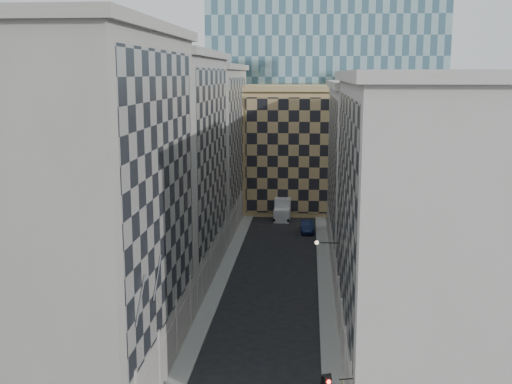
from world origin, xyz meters
The scene contains 13 objects.
sidewalk_west centered at (-5.25, 30.00, 0.07)m, with size 1.50×100.00×0.15m, color gray.
sidewalk_east centered at (5.25, 30.00, 0.07)m, with size 1.50×100.00×0.15m, color gray.
bldg_left_a centered at (-10.88, 11.00, 11.82)m, with size 10.80×22.80×23.70m.
bldg_left_b centered at (-10.88, 33.00, 11.32)m, with size 10.80×22.80×22.70m.
bldg_left_c centered at (-10.88, 55.00, 10.83)m, with size 10.80×22.80×21.70m.
bldg_right_a centered at (10.88, 15.00, 10.32)m, with size 10.80×26.80×20.70m.
bldg_right_b centered at (10.89, 42.00, 9.85)m, with size 10.80×28.80×19.70m.
tan_block centered at (2.00, 67.90, 9.44)m, with size 16.80×14.80×18.80m.
church_tower centered at (0.00, 82.00, 26.95)m, with size 7.20×7.20×51.50m.
flagpoles_left centered at (-5.90, 6.00, 8.00)m, with size 0.10×6.33×2.33m.
bracket_lamp centered at (4.38, 24.00, 6.20)m, with size 1.98×0.36×0.36m.
box_truck centered at (-0.18, 60.12, 1.32)m, with size 2.43×5.59×3.03m.
dark_car centered at (3.31, 52.51, 0.76)m, with size 1.62×4.64×1.53m, color #0F183A.
Camera 1 is at (3.38, -29.63, 20.51)m, focal length 45.00 mm.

